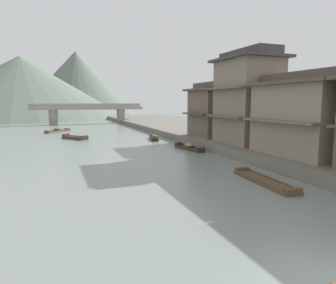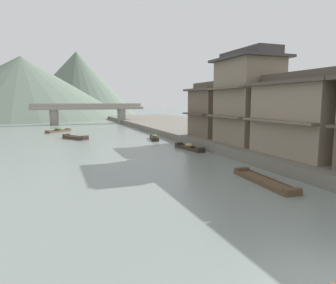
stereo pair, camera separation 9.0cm
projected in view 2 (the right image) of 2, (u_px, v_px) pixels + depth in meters
riverbank_right at (235, 134)px, 40.98m from camera, size 18.00×110.00×0.82m
boat_moored_nearest at (264, 181)px, 17.95m from camera, size 1.47×5.51×0.39m
boat_moored_second at (189, 147)px, 30.38m from camera, size 1.44×4.51×0.67m
boat_moored_third at (58, 130)px, 47.92m from camera, size 3.98×3.86×0.76m
boat_moored_far at (75, 138)px, 39.07m from camera, size 3.15×3.86×0.56m
boat_midriver_drifting at (154, 138)px, 38.47m from camera, size 1.63×3.90×0.66m
house_waterfront_second at (312, 115)px, 22.63m from camera, size 7.09×7.94×6.14m
house_waterfront_tall at (247, 98)px, 28.73m from camera, size 5.46×6.47×8.74m
house_waterfront_narrow at (215, 110)px, 34.91m from camera, size 5.66×6.10×6.14m
stone_bridge at (89, 111)px, 65.54m from camera, size 23.67×2.40×4.37m
hill_far_west at (22, 87)px, 91.46m from camera, size 62.17×62.17×18.30m
hill_far_centre at (77, 84)px, 107.14m from camera, size 40.96×40.96×22.18m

